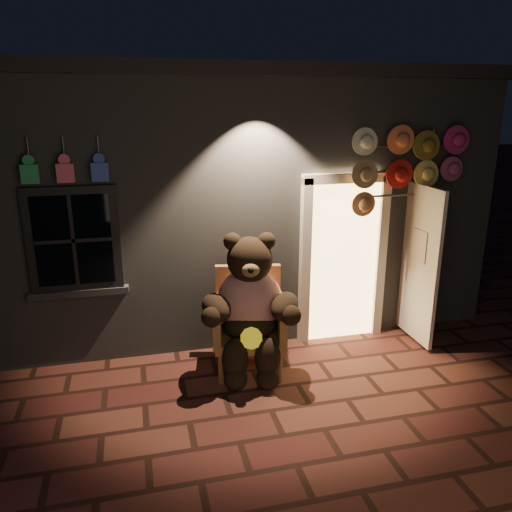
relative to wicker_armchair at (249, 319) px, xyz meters
name	(u,v)px	position (x,y,z in m)	size (l,w,h in m)	color
ground	(271,410)	(0.01, -0.98, -0.59)	(60.00, 60.00, 0.00)	#5A2E22
shop_building	(209,183)	(0.01, 3.01, 1.15)	(7.30, 5.95, 3.51)	slate
wicker_armchair	(249,319)	(0.00, 0.00, 0.00)	(0.92, 0.86, 1.18)	#96653A
teddy_bear	(250,306)	(-0.02, -0.15, 0.23)	(1.18, 1.01, 1.66)	red
hat_rack	(407,166)	(2.06, 0.30, 1.69)	(1.54, 0.22, 2.73)	#59595E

